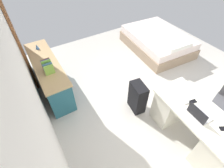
% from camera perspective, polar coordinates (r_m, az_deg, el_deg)
% --- Properties ---
extents(ground_plane, '(5.67, 5.67, 0.00)m').
position_cam_1_polar(ground_plane, '(3.91, 12.48, -1.69)').
color(ground_plane, beige).
extents(wall_back, '(4.67, 0.10, 2.89)m').
position_cam_1_polar(wall_back, '(2.24, -28.13, 2.10)').
color(wall_back, silver).
rests_on(wall_back, ground_plane).
extents(door_wooden, '(0.88, 0.05, 2.04)m').
position_cam_1_polar(door_wooden, '(3.99, -29.52, 12.94)').
color(door_wooden, brown).
rests_on(door_wooden, ground_plane).
extents(desk, '(1.48, 0.74, 0.72)m').
position_cam_1_polar(desk, '(3.11, 25.82, -12.46)').
color(desk, silver).
rests_on(desk, ground_plane).
extents(credenza, '(1.80, 0.48, 0.73)m').
position_cam_1_polar(credenza, '(3.85, -20.55, 2.74)').
color(credenza, '#235B6B').
rests_on(credenza, ground_plane).
extents(bed, '(2.00, 1.54, 0.58)m').
position_cam_1_polar(bed, '(5.14, 15.19, 13.86)').
color(bed, gray).
rests_on(bed, ground_plane).
extents(suitcase_black, '(0.39, 0.27, 0.64)m').
position_cam_1_polar(suitcase_black, '(3.27, 8.67, -4.51)').
color(suitcase_black, black).
rests_on(suitcase_black, ground_plane).
extents(laptop, '(0.32, 0.24, 0.21)m').
position_cam_1_polar(laptop, '(2.76, 27.45, -9.14)').
color(laptop, '#B7B7BC').
rests_on(laptop, desk).
extents(computer_mouse, '(0.07, 0.10, 0.03)m').
position_cam_1_polar(computer_mouse, '(2.88, 24.09, -5.69)').
color(computer_mouse, white).
rests_on(computer_mouse, desk).
extents(cell_phone_by_mouse, '(0.09, 0.15, 0.01)m').
position_cam_1_polar(cell_phone_by_mouse, '(2.94, 25.77, -5.45)').
color(cell_phone_by_mouse, black).
rests_on(cell_phone_by_mouse, desk).
extents(book_row, '(0.23, 0.17, 0.23)m').
position_cam_1_polar(book_row, '(3.31, -21.06, 5.51)').
color(book_row, '#7DAD40').
rests_on(book_row, credenza).
extents(figurine_small, '(0.08, 0.08, 0.11)m').
position_cam_1_polar(figurine_small, '(4.07, -24.25, 11.52)').
color(figurine_small, '#4C7FBF').
rests_on(figurine_small, credenza).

